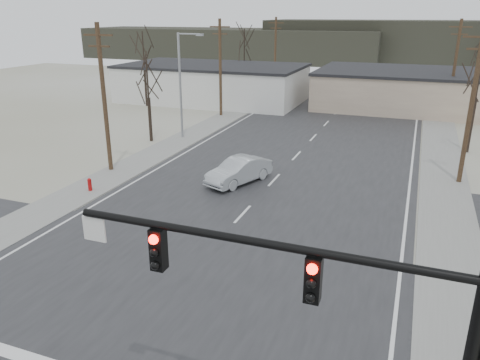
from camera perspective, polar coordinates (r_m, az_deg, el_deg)
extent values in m
plane|color=#BAB9B5|center=(19.57, -8.15, -13.16)|extent=(140.00, 140.00, 0.00)
cube|color=#262628|center=(32.16, 4.69, 0.54)|extent=(18.00, 110.00, 0.05)
cube|color=#262628|center=(19.56, -8.15, -13.12)|extent=(90.00, 10.00, 0.04)
cube|color=gray|center=(40.49, -7.83, 4.48)|extent=(3.00, 90.00, 0.06)
cube|color=gray|center=(35.89, 23.52, 0.98)|extent=(3.00, 90.00, 0.06)
cylinder|color=black|center=(9.53, 2.00, -7.56)|extent=(8.40, 0.18, 0.18)
cube|color=black|center=(9.56, 8.92, -11.84)|extent=(0.32, 0.30, 1.00)
cube|color=black|center=(10.68, -9.92, -8.30)|extent=(0.32, 0.30, 1.00)
sphere|color=#FF0C05|center=(9.25, 8.80, -10.68)|extent=(0.22, 0.22, 0.22)
sphere|color=#FF0C05|center=(10.41, -10.49, -7.14)|extent=(0.22, 0.22, 0.22)
cube|color=silver|center=(11.49, -17.35, -5.74)|extent=(0.60, 0.04, 0.60)
cylinder|color=#A50C0C|center=(30.67, -17.83, -0.70)|extent=(0.24, 0.24, 0.70)
sphere|color=#A50C0C|center=(30.54, -17.91, 0.00)|extent=(0.24, 0.24, 0.24)
cube|color=silver|center=(60.02, -3.35, 11.61)|extent=(22.00, 12.00, 4.20)
cube|color=black|center=(59.75, -3.39, 13.74)|extent=(22.30, 12.30, 0.30)
cube|color=#C0AC92|center=(58.88, 22.60, 9.90)|extent=(26.00, 14.00, 4.00)
cube|color=black|center=(58.60, 22.88, 11.96)|extent=(26.30, 14.30, 0.30)
cylinder|color=#4B3823|center=(33.33, -16.22, 9.36)|extent=(0.30, 0.30, 10.00)
cube|color=#4B3823|center=(32.89, -16.94, 16.56)|extent=(2.20, 0.12, 0.12)
cube|color=#4B3823|center=(32.93, -16.81, 15.35)|extent=(1.60, 0.12, 0.12)
cylinder|color=#4B3823|center=(50.60, -2.42, 13.41)|extent=(0.30, 0.30, 10.00)
cube|color=#4B3823|center=(50.31, -2.49, 18.17)|extent=(2.20, 0.12, 0.12)
cube|color=#4B3823|center=(50.33, -2.47, 17.38)|extent=(1.60, 0.12, 0.12)
cylinder|color=#4B3823|center=(69.35, 4.31, 15.09)|extent=(0.30, 0.30, 10.00)
cube|color=#4B3823|center=(69.14, 4.41, 18.56)|extent=(2.20, 0.12, 0.12)
cube|color=#4B3823|center=(69.15, 4.39, 17.98)|extent=(1.60, 0.12, 0.12)
cylinder|color=#4B3823|center=(32.86, 26.35, 7.96)|extent=(0.30, 0.30, 10.00)
cylinder|color=#4B3823|center=(54.61, 24.65, 12.16)|extent=(0.30, 0.30, 10.00)
cube|color=#4B3823|center=(54.34, 25.31, 16.52)|extent=(2.20, 0.12, 0.12)
cube|color=#4B3823|center=(54.36, 25.20, 15.79)|extent=(1.60, 0.12, 0.12)
cylinder|color=gray|center=(41.49, -7.28, 11.18)|extent=(0.20, 0.20, 9.00)
cylinder|color=gray|center=(40.62, -6.26, 17.28)|extent=(2.00, 0.12, 0.12)
cube|color=gray|center=(40.18, -4.92, 17.23)|extent=(0.60, 0.25, 0.18)
cylinder|color=black|center=(41.24, -10.91, 7.22)|extent=(0.28, 0.28, 3.75)
cylinder|color=black|center=(40.66, -11.22, 11.87)|extent=(0.14, 0.14, 3.75)
cylinder|color=black|center=(41.32, 26.33, 5.91)|extent=(0.28, 0.28, 4.25)
cylinder|color=black|center=(40.71, 27.15, 11.12)|extent=(0.14, 0.14, 4.25)
cylinder|color=black|center=(64.76, 0.51, 12.37)|extent=(0.28, 0.28, 4.50)
cylinder|color=black|center=(64.36, 0.52, 15.95)|extent=(0.14, 0.14, 4.50)
cylinder|color=black|center=(67.11, 26.84, 10.34)|extent=(0.28, 0.28, 4.00)
cylinder|color=black|center=(57.56, -11.41, 11.06)|extent=(0.28, 0.28, 4.50)
cylinder|color=black|center=(57.12, -11.69, 15.07)|extent=(0.14, 0.14, 4.50)
cube|color=#333026|center=(114.93, -1.41, 16.22)|extent=(70.00, 18.00, 7.00)
cube|color=#333026|center=(110.60, 25.16, 14.82)|extent=(80.00, 18.00, 9.00)
imported|color=#A4A9AE|center=(30.44, -0.13, 1.14)|extent=(3.42, 5.20, 1.62)
imported|color=black|center=(56.18, 12.18, 9.34)|extent=(4.29, 5.94, 1.60)
imported|color=black|center=(75.10, 10.18, 11.90)|extent=(2.87, 4.14, 1.31)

